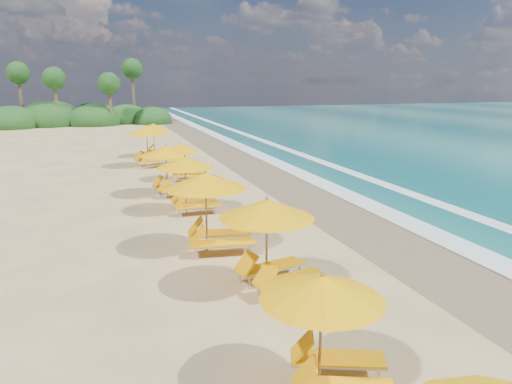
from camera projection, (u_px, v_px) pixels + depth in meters
The scene contains 12 objects.
ground at pixel (256, 222), 18.02m from camera, with size 160.00×160.00×0.00m, color #D1B97A.
wet_sand at pixel (349, 213), 19.24m from camera, with size 4.00×160.00×0.01m, color #7A6648.
surf_foam at pixel (405, 207), 20.06m from camera, with size 4.00×160.00×0.01m.
station_2 at pixel (331, 326), 8.00m from camera, with size 2.84×2.79×2.19m.
station_3 at pixel (273, 237), 11.98m from camera, with size 3.04×2.92×2.49m.
station_4 at pixel (213, 206), 14.75m from camera, with size 3.06×2.90×2.61m.
station_5 at pixel (190, 180), 19.13m from camera, with size 2.57×2.36×2.40m.
station_6 at pixel (170, 167), 22.01m from camera, with size 2.95×2.82×2.45m.
station_7 at pixel (184, 159), 25.40m from camera, with size 2.62×2.56×2.06m.
station_8 at pixel (150, 143), 29.44m from camera, with size 3.39×3.33×2.63m.
station_9 at pixel (157, 138), 33.24m from camera, with size 3.06×2.98×2.43m.
treeline at pixel (60, 117), 56.80m from camera, with size 25.80×8.80×9.74m.
Camera 1 is at (-5.42, -16.39, 5.28)m, focal length 33.06 mm.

